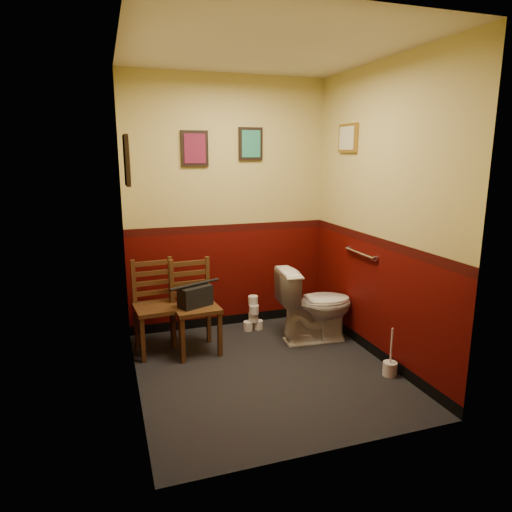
# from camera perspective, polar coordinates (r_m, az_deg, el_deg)

# --- Properties ---
(floor) EXTENTS (2.20, 2.40, 0.00)m
(floor) POSITION_cam_1_polar(r_m,az_deg,el_deg) (4.22, 1.11, -14.11)
(floor) COLOR black
(floor) RESTS_ON ground
(ceiling) EXTENTS (2.20, 2.40, 0.00)m
(ceiling) POSITION_cam_1_polar(r_m,az_deg,el_deg) (3.85, 1.30, 24.68)
(ceiling) COLOR silver
(ceiling) RESTS_ON ground
(wall_back) EXTENTS (2.20, 0.00, 2.70)m
(wall_back) POSITION_cam_1_polar(r_m,az_deg,el_deg) (4.94, -3.51, 6.27)
(wall_back) COLOR #450704
(wall_back) RESTS_ON ground
(wall_front) EXTENTS (2.20, 0.00, 2.70)m
(wall_front) POSITION_cam_1_polar(r_m,az_deg,el_deg) (2.72, 9.71, 0.81)
(wall_front) COLOR #450704
(wall_front) RESTS_ON ground
(wall_left) EXTENTS (0.00, 2.40, 2.70)m
(wall_left) POSITION_cam_1_polar(r_m,az_deg,el_deg) (3.59, -15.61, 3.39)
(wall_left) COLOR #450704
(wall_left) RESTS_ON ground
(wall_right) EXTENTS (0.00, 2.40, 2.70)m
(wall_right) POSITION_cam_1_polar(r_m,az_deg,el_deg) (4.30, 15.20, 4.88)
(wall_right) COLOR #450704
(wall_right) RESTS_ON ground
(grab_bar) EXTENTS (0.05, 0.56, 0.06)m
(grab_bar) POSITION_cam_1_polar(r_m,az_deg,el_deg) (4.56, 12.87, 0.32)
(grab_bar) COLOR silver
(grab_bar) RESTS_ON wall_right
(framed_print_back_a) EXTENTS (0.28, 0.04, 0.36)m
(framed_print_back_a) POSITION_cam_1_polar(r_m,az_deg,el_deg) (4.81, -7.68, 13.17)
(framed_print_back_a) COLOR black
(framed_print_back_a) RESTS_ON wall_back
(framed_print_back_b) EXTENTS (0.26, 0.04, 0.34)m
(framed_print_back_b) POSITION_cam_1_polar(r_m,az_deg,el_deg) (4.96, -0.68, 13.84)
(framed_print_back_b) COLOR black
(framed_print_back_b) RESTS_ON wall_back
(framed_print_left) EXTENTS (0.04, 0.30, 0.38)m
(framed_print_left) POSITION_cam_1_polar(r_m,az_deg,el_deg) (3.65, -15.85, 11.42)
(framed_print_left) COLOR black
(framed_print_left) RESTS_ON wall_left
(framed_print_right) EXTENTS (0.04, 0.34, 0.28)m
(framed_print_right) POSITION_cam_1_polar(r_m,az_deg,el_deg) (4.76, 11.41, 14.25)
(framed_print_right) COLOR olive
(framed_print_right) RESTS_ON wall_right
(toilet) EXTENTS (0.81, 0.49, 0.76)m
(toilet) POSITION_cam_1_polar(r_m,az_deg,el_deg) (4.75, 7.39, -6.09)
(toilet) COLOR white
(toilet) RESTS_ON floor
(toilet_brush) EXTENTS (0.12, 0.12, 0.44)m
(toilet_brush) POSITION_cam_1_polar(r_m,az_deg,el_deg) (4.27, 16.39, -13.25)
(toilet_brush) COLOR silver
(toilet_brush) RESTS_ON floor
(chair_left) EXTENTS (0.45, 0.45, 0.90)m
(chair_left) POSITION_cam_1_polar(r_m,az_deg,el_deg) (4.55, -12.35, -6.17)
(chair_left) COLOR #533318
(chair_left) RESTS_ON floor
(chair_right) EXTENTS (0.45, 0.45, 0.90)m
(chair_right) POSITION_cam_1_polar(r_m,az_deg,el_deg) (4.48, -7.69, -6.29)
(chair_right) COLOR #533318
(chair_right) RESTS_ON floor
(handbag) EXTENTS (0.35, 0.27, 0.23)m
(handbag) POSITION_cam_1_polar(r_m,az_deg,el_deg) (4.41, -7.60, -4.98)
(handbag) COLOR black
(handbag) RESTS_ON chair_right
(tp_stack) EXTENTS (0.22, 0.13, 0.39)m
(tp_stack) POSITION_cam_1_polar(r_m,az_deg,el_deg) (5.04, -0.34, -7.45)
(tp_stack) COLOR silver
(tp_stack) RESTS_ON floor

